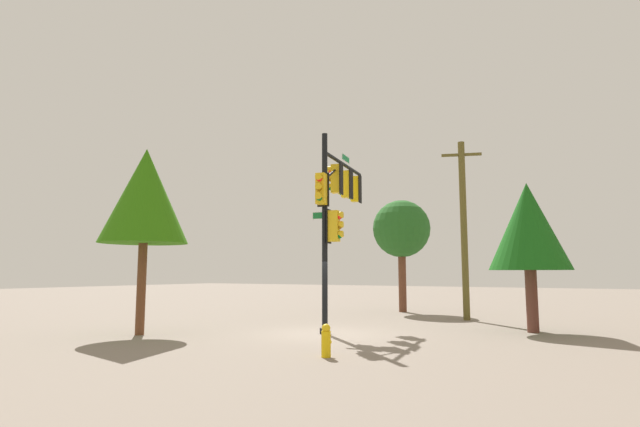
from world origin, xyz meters
name	(u,v)px	position (x,y,z in m)	size (l,w,h in m)	color
ground_plane	(325,334)	(0.00, 0.00, 0.00)	(120.00, 120.00, 0.00)	gray
signal_pole_assembly	(336,200)	(1.17, 0.15, 4.87)	(5.12, 1.66, 7.14)	black
utility_pole	(464,227)	(7.55, -3.02, 4.20)	(0.70, 1.74, 8.16)	brown
fire_hydrant	(326,341)	(-4.17, -2.40, 0.41)	(0.33, 0.24, 0.83)	#E5B80C
tree_near	(528,227)	(4.08, -6.21, 3.77)	(2.87, 2.87, 5.40)	brown
tree_mid	(145,196)	(-3.43, 5.35, 4.79)	(3.04, 3.04, 6.51)	brown
tree_far	(401,230)	(10.55, 1.14, 4.47)	(3.14, 3.14, 6.09)	brown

